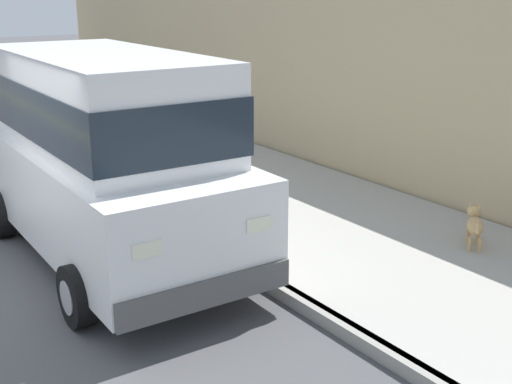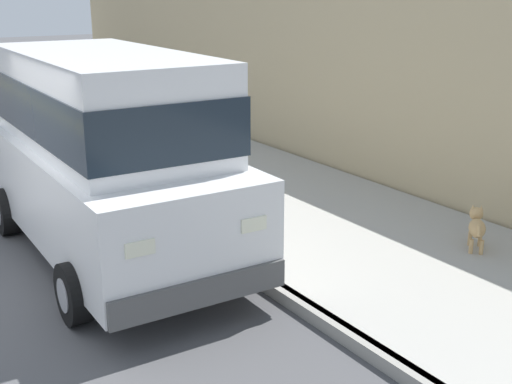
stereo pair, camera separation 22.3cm
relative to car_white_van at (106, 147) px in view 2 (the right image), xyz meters
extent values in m
cube|color=gray|center=(1.06, -0.46, -1.32)|extent=(0.16, 64.00, 0.14)
cube|color=#A8A59E|center=(2.86, -0.46, -1.32)|extent=(3.60, 64.00, 0.14)
cube|color=white|center=(0.00, 0.00, -0.52)|extent=(1.97, 4.83, 1.10)
cube|color=white|center=(0.00, 0.00, 0.58)|extent=(1.73, 3.83, 1.10)
cube|color=#19232D|center=(0.00, 0.00, 0.49)|extent=(1.77, 3.87, 0.61)
cube|color=#505050|center=(-0.04, -2.35, -0.93)|extent=(1.86, 0.23, 0.28)
cube|color=#505050|center=(0.04, 2.35, -0.93)|extent=(1.86, 0.23, 0.28)
cylinder|color=black|center=(0.93, -1.50, -1.07)|extent=(0.23, 0.64, 0.64)
cylinder|color=#9E9EA3|center=(0.93, -1.50, -1.07)|extent=(0.25, 0.36, 0.35)
cylinder|color=black|center=(-0.97, -1.47, -1.07)|extent=(0.23, 0.64, 0.64)
cylinder|color=#9E9EA3|center=(-0.97, -1.47, -1.07)|extent=(0.25, 0.36, 0.35)
cylinder|color=black|center=(0.97, 1.47, -1.07)|extent=(0.23, 0.64, 0.64)
cylinder|color=#9E9EA3|center=(0.97, 1.47, -1.07)|extent=(0.25, 0.36, 0.35)
cylinder|color=black|center=(-0.93, 1.50, -1.07)|extent=(0.23, 0.64, 0.64)
cylinder|color=#9E9EA3|center=(-0.93, 1.50, -1.07)|extent=(0.25, 0.36, 0.35)
cube|color=#EAEACC|center=(0.55, -2.39, -0.36)|extent=(0.28, 0.08, 0.14)
cube|color=#EAEACC|center=(-0.63, -2.37, -0.36)|extent=(0.28, 0.08, 0.14)
cube|color=#252527|center=(0.05, 3.68, -0.93)|extent=(1.77, 0.27, 0.28)
cylinder|color=black|center=(0.92, 4.52, -1.07)|extent=(0.24, 0.65, 0.64)
cylinder|color=#9E9EA3|center=(0.92, 4.52, -1.07)|extent=(0.25, 0.36, 0.35)
cylinder|color=black|center=(0.81, 7.31, -1.07)|extent=(0.24, 0.65, 0.64)
cylinder|color=#9E9EA3|center=(0.81, 7.31, -1.07)|extent=(0.25, 0.36, 0.35)
cube|color=#EAEACC|center=(0.61, 3.68, -0.58)|extent=(0.28, 0.09, 0.14)
cylinder|color=black|center=(0.99, 9.85, -1.07)|extent=(0.23, 0.64, 0.64)
cylinder|color=#9E9EA3|center=(0.99, 9.85, -1.07)|extent=(0.25, 0.36, 0.35)
ellipsoid|color=tan|center=(3.68, -2.59, -0.97)|extent=(0.46, 0.45, 0.20)
cylinder|color=tan|center=(3.73, -2.45, -1.16)|extent=(0.05, 0.05, 0.18)
cylinder|color=tan|center=(3.82, -2.54, -1.16)|extent=(0.05, 0.05, 0.18)
cylinder|color=tan|center=(3.54, -2.64, -1.16)|extent=(0.05, 0.05, 0.18)
cylinder|color=tan|center=(3.62, -2.73, -1.16)|extent=(0.05, 0.05, 0.18)
sphere|color=tan|center=(3.89, -2.39, -0.88)|extent=(0.17, 0.17, 0.17)
ellipsoid|color=brown|center=(3.95, -2.33, -0.90)|extent=(0.13, 0.13, 0.06)
cone|color=tan|center=(3.85, -2.36, -0.80)|extent=(0.06, 0.06, 0.07)
cone|color=tan|center=(3.91, -2.43, -0.80)|extent=(0.06, 0.06, 0.07)
cylinder|color=tan|center=(3.49, -2.77, -0.91)|extent=(0.11, 0.11, 0.13)
cube|color=tan|center=(4.96, 3.60, 0.24)|extent=(0.50, 20.00, 3.27)
camera|label=1|loc=(-2.91, -7.40, 1.84)|focal=46.78mm
camera|label=2|loc=(-2.73, -7.52, 1.84)|focal=46.78mm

